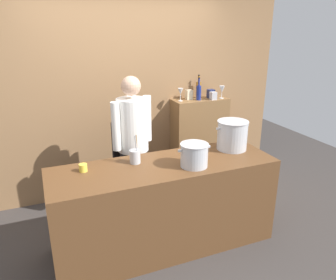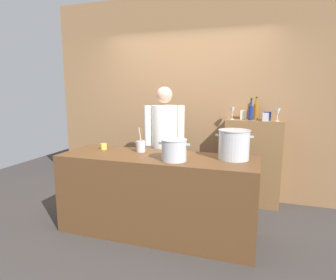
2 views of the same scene
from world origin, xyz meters
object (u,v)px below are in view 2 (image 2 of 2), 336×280
Objects in this scene: utensil_crock at (141,146)px; chef at (164,140)px; wine_bottle_cobalt at (251,112)px; spice_tin_navy at (268,116)px; wine_bottle_amber at (256,111)px; spice_tin_cream at (243,115)px; stockpot_small at (174,150)px; butter_jar at (104,146)px; wine_glass_short at (232,111)px; spice_tin_silver at (266,117)px; stockpot_large at (234,145)px; wine_glass_wide at (278,112)px.

chef is at bearing 76.20° from utensil_crock.
chef reaches higher than wine_bottle_cobalt.
spice_tin_navy reaches higher than utensil_crock.
spice_tin_cream is at bearing -166.82° from wine_bottle_amber.
stockpot_small is 1.49m from wine_bottle_cobalt.
stockpot_small is at bearing -113.67° from spice_tin_cream.
stockpot_small is at bearing -118.66° from wine_bottle_cobalt.
utensil_crock is 1.73m from wine_bottle_amber.
wine_bottle_amber reaches higher than utensil_crock.
butter_jar is 0.25× the size of wine_bottle_cobalt.
spice_tin_cream is at bearing -171.74° from chef.
spice_tin_cream is at bearing 20.68° from wine_glass_short.
chef is 1.23m from wine_bottle_cobalt.
stockpot_large is at bearing -108.03° from spice_tin_silver.
wine_glass_short is (-0.31, -0.09, 0.00)m from wine_bottle_amber.
utensil_crock is 1.60m from wine_bottle_cobalt.
stockpot_large is 1.24× the size of wine_bottle_amber.
chef is 14.48× the size of spice_tin_navy.
butter_jar is (-0.62, -0.51, -0.03)m from chef.
spice_tin_silver is (0.44, -0.09, -0.07)m from wine_glass_short.
wine_glass_wide is at bearing 25.94° from butter_jar.
wine_bottle_amber is 2.73× the size of spice_tin_navy.
wine_bottle_amber reaches higher than wine_bottle_cobalt.
wine_bottle_amber is 2.47× the size of spice_tin_cream.
wine_bottle_amber is 0.18m from spice_tin_navy.
wine_glass_short is at bearing 168.43° from spice_tin_silver.
utensil_crock reaches higher than stockpot_small.
butter_jar is 2.00m from wine_bottle_cobalt.
wine_glass_short reaches higher than stockpot_small.
wine_bottle_amber is 0.14m from wine_bottle_cobalt.
chef is at bearing -150.77° from wine_bottle_amber.
spice_tin_navy reaches higher than butter_jar.
utensil_crock is 1.58m from spice_tin_cream.
spice_tin_navy is (1.91, 1.07, 0.33)m from butter_jar.
wine_bottle_cobalt is 0.23m from spice_tin_navy.
wine_glass_wide reaches higher than utensil_crock.
stockpot_small is 1.64m from wine_bottle_amber.
chef is at bearing -154.73° from wine_bottle_cobalt.
wine_bottle_amber is 0.18m from spice_tin_cream.
wine_bottle_amber reaches higher than wine_glass_wide.
stockpot_small is at bearing -126.01° from spice_tin_silver.
utensil_crock is at bearing -137.93° from wine_bottle_amber.
chef is 15.93× the size of spice_tin_silver.
wine_bottle_cobalt is at bearing 83.01° from stockpot_large.
butter_jar is at bearing -149.06° from wine_bottle_cobalt.
wine_bottle_cobalt is at bearing 175.71° from wine_glass_wide.
stockpot_small is (-0.58, -0.25, -0.04)m from stockpot_large.
spice_tin_cream is (-0.29, 0.15, 0.01)m from spice_tin_silver.
butter_jar is (-0.49, -0.01, -0.03)m from utensil_crock.
wine_bottle_cobalt reaches higher than spice_tin_cream.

